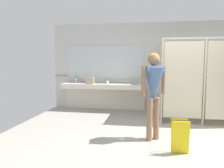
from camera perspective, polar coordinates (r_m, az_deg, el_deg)
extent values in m
cube|color=#9E998E|center=(4.34, 18.55, -15.61)|extent=(7.48, 6.13, 0.10)
cube|color=silver|center=(6.84, 15.34, 4.38)|extent=(7.48, 0.12, 2.70)
cube|color=#9E937F|center=(6.79, 15.32, 1.84)|extent=(7.48, 0.01, 0.06)
cube|color=silver|center=(6.63, -2.31, -0.52)|extent=(2.56, 0.58, 0.14)
cube|color=silver|center=(6.93, -1.86, -3.72)|extent=(2.56, 0.08, 0.70)
cube|color=#ADADA8|center=(6.82, -9.38, -0.24)|extent=(0.42, 0.32, 0.11)
cylinder|color=silver|center=(7.03, -8.78, 0.82)|extent=(0.04, 0.04, 0.11)
cylinder|color=silver|center=(6.97, -8.93, 1.15)|extent=(0.03, 0.11, 0.03)
sphere|color=silver|center=(7.02, -8.21, 0.62)|extent=(0.04, 0.04, 0.04)
cube|color=#ADADA8|center=(6.59, -2.37, -0.38)|extent=(0.42, 0.32, 0.11)
cylinder|color=silver|center=(6.81, -1.96, 0.72)|extent=(0.04, 0.04, 0.11)
cylinder|color=silver|center=(6.75, -2.06, 1.05)|extent=(0.03, 0.11, 0.03)
sphere|color=silver|center=(6.81, -1.37, 0.51)|extent=(0.04, 0.04, 0.04)
cube|color=#ADADA8|center=(6.47, 5.03, -0.52)|extent=(0.42, 0.32, 0.11)
cylinder|color=silver|center=(6.69, 5.20, 0.60)|extent=(0.04, 0.04, 0.11)
cylinder|color=silver|center=(6.63, 5.17, 0.94)|extent=(0.03, 0.11, 0.03)
sphere|color=silver|center=(6.70, 5.81, 0.38)|extent=(0.04, 0.04, 0.04)
cube|color=silver|center=(6.87, -1.82, 5.92)|extent=(2.46, 0.02, 1.04)
cube|color=beige|center=(6.01, 12.75, 1.65)|extent=(0.03, 1.48, 1.92)
cylinder|color=silver|center=(5.52, 12.87, -9.52)|extent=(0.05, 0.05, 0.12)
cube|color=beige|center=(6.14, 21.79, 1.45)|extent=(0.03, 1.48, 1.92)
cylinder|color=silver|center=(5.66, 22.83, -9.46)|extent=(0.05, 0.05, 0.12)
cube|color=beige|center=(5.36, 18.32, 0.95)|extent=(0.89, 0.03, 1.82)
cube|color=#B7BABF|center=(5.46, 23.79, 11.14)|extent=(1.99, 0.04, 0.04)
cylinder|color=#8C664C|center=(4.35, 11.70, -8.92)|extent=(0.11, 0.11, 0.83)
cylinder|color=#8C664C|center=(4.23, 9.91, -9.31)|extent=(0.11, 0.11, 0.83)
cone|color=#4C6B99|center=(4.16, 11.00, -0.48)|extent=(0.56, 0.56, 0.71)
cube|color=#4C6B99|center=(4.14, 11.09, 3.98)|extent=(0.44, 0.42, 0.10)
cylinder|color=#8C664C|center=(4.33, 13.49, 0.91)|extent=(0.08, 0.08, 0.53)
cylinder|color=#8C664C|center=(3.99, 8.35, 0.57)|extent=(0.08, 0.08, 0.53)
sphere|color=#8C664C|center=(4.14, 11.14, 6.36)|extent=(0.22, 0.22, 0.22)
sphere|color=olive|center=(4.15, 11.05, 6.57)|extent=(0.23, 0.23, 0.23)
cube|color=tan|center=(6.56, -5.87, 0.86)|extent=(0.25, 0.11, 0.20)
torus|color=tan|center=(6.55, -5.89, 2.06)|extent=(0.19, 0.02, 0.19)
cylinder|color=white|center=(7.03, -9.57, 1.09)|extent=(0.07, 0.07, 0.18)
cylinder|color=black|center=(7.02, -9.59, 1.96)|extent=(0.03, 0.03, 0.04)
cylinder|color=white|center=(6.47, -1.22, 0.36)|extent=(0.07, 0.07, 0.09)
cube|color=yellow|center=(3.79, 17.72, -13.37)|extent=(0.28, 0.10, 0.57)
cube|color=yellow|center=(3.88, 17.53, -12.93)|extent=(0.28, 0.10, 0.57)
cylinder|color=black|center=(3.76, 17.76, -9.29)|extent=(0.28, 0.02, 0.02)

